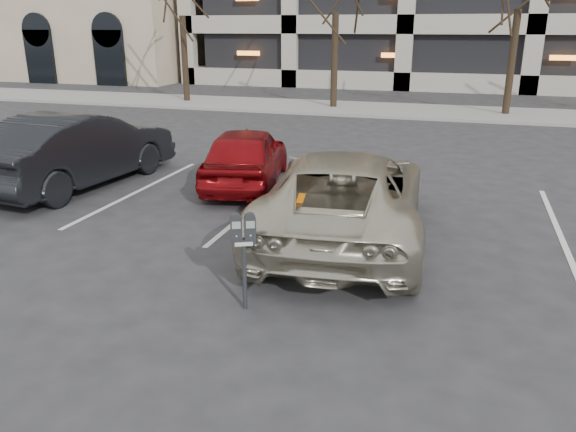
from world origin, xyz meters
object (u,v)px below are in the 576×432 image
at_px(parking_meter, 243,238).
at_px(car_dark, 78,149).
at_px(car_red, 246,156).
at_px(suv_silver, 345,195).

bearing_deg(parking_meter, car_dark, 117.94).
relative_size(parking_meter, car_dark, 0.25).
distance_m(parking_meter, car_dark, 7.18).
xyz_separation_m(car_red, car_dark, (-3.56, -1.11, 0.15)).
bearing_deg(car_red, parking_meter, 99.27).
relative_size(suv_silver, car_red, 1.43).
height_order(parking_meter, car_dark, car_dark).
xyz_separation_m(suv_silver, car_red, (-2.79, 2.63, -0.08)).
height_order(suv_silver, car_dark, car_dark).
height_order(car_red, car_dark, car_dark).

